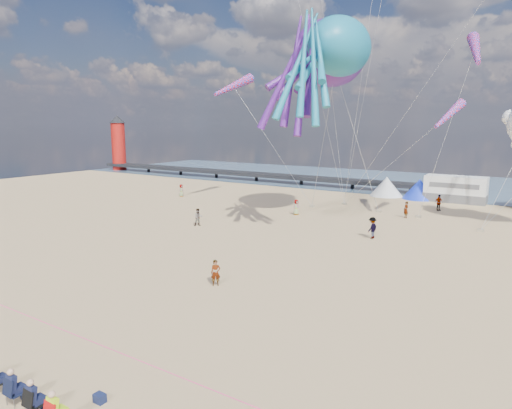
# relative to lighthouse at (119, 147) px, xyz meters

# --- Properties ---
(ground) EXTENTS (120.00, 120.00, 0.00)m
(ground) POSITION_rel_lighthouse_xyz_m (56.00, -44.00, -4.50)
(ground) COLOR tan
(ground) RESTS_ON ground
(water) EXTENTS (120.00, 120.00, 0.00)m
(water) POSITION_rel_lighthouse_xyz_m (56.00, 11.00, -4.48)
(water) COLOR #3D5A75
(water) RESTS_ON ground
(pier) EXTENTS (60.00, 3.00, 0.50)m
(pier) POSITION_rel_lighthouse_xyz_m (28.00, 0.00, -3.50)
(pier) COLOR black
(pier) RESTS_ON ground
(lighthouse) EXTENTS (2.60, 2.60, 9.00)m
(lighthouse) POSITION_rel_lighthouse_xyz_m (0.00, 0.00, 0.00)
(lighthouse) COLOR #A5140F
(lighthouse) RESTS_ON ground
(motorhome_0) EXTENTS (6.60, 2.50, 3.00)m
(motorhome_0) POSITION_rel_lighthouse_xyz_m (62.00, -4.00, -3.00)
(motorhome_0) COLOR silver
(motorhome_0) RESTS_ON ground
(tent_white) EXTENTS (4.00, 4.00, 2.40)m
(tent_white) POSITION_rel_lighthouse_xyz_m (54.00, -4.00, -3.30)
(tent_white) COLOR white
(tent_white) RESTS_ON ground
(tent_blue) EXTENTS (4.00, 4.00, 2.40)m
(tent_blue) POSITION_rel_lighthouse_xyz_m (58.00, -4.00, -3.30)
(tent_blue) COLOR #1933CC
(tent_blue) RESTS_ON ground
(spectator_row) EXTENTS (6.10, 0.90, 1.30)m
(spectator_row) POSITION_rel_lighthouse_xyz_m (57.38, -53.07, -3.85)
(spectator_row) COLOR black
(spectator_row) RESTS_ON ground
(cooler_navy) EXTENTS (0.38, 0.28, 0.30)m
(cooler_navy) POSITION_rel_lighthouse_xyz_m (59.52, -51.54, -4.35)
(cooler_navy) COLOR #131B3D
(cooler_navy) RESTS_ON ground
(rope_line) EXTENTS (34.00, 0.03, 0.03)m
(rope_line) POSITION_rel_lighthouse_xyz_m (56.00, -49.00, -4.48)
(rope_line) COLOR #F2338C
(rope_line) RESTS_ON ground
(standing_person) EXTENTS (0.64, 0.61, 1.48)m
(standing_person) POSITION_rel_lighthouse_xyz_m (55.95, -40.88, -3.76)
(standing_person) COLOR tan
(standing_person) RESTS_ON ground
(beachgoer_0) EXTENTS (0.52, 0.65, 1.54)m
(beachgoer_0) POSITION_rel_lighthouse_xyz_m (50.21, -20.67, -3.73)
(beachgoer_0) COLOR #7F6659
(beachgoer_0) RESTS_ON ground
(beachgoer_1) EXTENTS (0.86, 0.90, 1.56)m
(beachgoer_1) POSITION_rel_lighthouse_xyz_m (45.30, -29.79, -3.72)
(beachgoer_1) COLOR #7F6659
(beachgoer_1) RESTS_ON ground
(beachgoer_2) EXTENTS (0.80, 0.94, 1.71)m
(beachgoer_2) POSITION_rel_lighthouse_xyz_m (59.71, -25.76, -3.65)
(beachgoer_2) COLOR #7F6659
(beachgoer_2) RESTS_ON ground
(beachgoer_3) EXTENTS (1.18, 1.24, 1.69)m
(beachgoer_3) POSITION_rel_lighthouse_xyz_m (61.59, -10.67, -3.66)
(beachgoer_3) COLOR #7F6659
(beachgoer_3) RESTS_ON ground
(beachgoer_5) EXTENTS (1.42, 1.34, 1.60)m
(beachgoer_5) POSITION_rel_lighthouse_xyz_m (59.75, -16.27, -3.70)
(beachgoer_5) COLOR #7F6659
(beachgoer_5) RESTS_ON ground
(beachgoer_6) EXTENTS (0.43, 0.60, 1.53)m
(beachgoer_6) POSITION_rel_lighthouse_xyz_m (32.88, -18.38, -3.73)
(beachgoer_6) COLOR #7F6659
(beachgoer_6) RESTS_ON ground
(sandbag_a) EXTENTS (0.50, 0.35, 0.22)m
(sandbag_a) POSITION_rel_lighthouse_xyz_m (49.76, -16.21, -4.39)
(sandbag_a) COLOR gray
(sandbag_a) RESTS_ON ground
(sandbag_b) EXTENTS (0.50, 0.35, 0.22)m
(sandbag_b) POSITION_rel_lighthouse_xyz_m (56.68, -15.01, -4.39)
(sandbag_b) COLOR gray
(sandbag_b) RESTS_ON ground
(sandbag_c) EXTENTS (0.50, 0.35, 0.22)m
(sandbag_c) POSITION_rel_lighthouse_xyz_m (66.61, -18.55, -4.39)
(sandbag_c) COLOR gray
(sandbag_c) RESTS_ON ground
(sandbag_d) EXTENTS (0.50, 0.35, 0.22)m
(sandbag_d) POSITION_rel_lighthouse_xyz_m (60.75, -15.54, -4.39)
(sandbag_d) COLOR gray
(sandbag_d) RESTS_ON ground
(sandbag_e) EXTENTS (0.50, 0.35, 0.22)m
(sandbag_e) POSITION_rel_lighthouse_xyz_m (52.03, -12.77, -4.39)
(sandbag_e) COLOR gray
(sandbag_e) RESTS_ON ground
(kite_octopus_teal) EXTENTS (6.33, 10.59, 11.31)m
(kite_octopus_teal) POSITION_rel_lighthouse_xyz_m (55.52, -23.53, 10.67)
(kite_octopus_teal) COLOR #187392
(kite_octopus_purple) EXTENTS (7.55, 11.71, 12.39)m
(kite_octopus_purple) POSITION_rel_lighthouse_xyz_m (53.81, -21.45, 10.52)
(kite_octopus_purple) COLOR #4F1A7B
(windsock_left) EXTENTS (1.80, 6.14, 6.05)m
(windsock_left) POSITION_rel_lighthouse_xyz_m (41.24, -18.74, 8.43)
(windsock_left) COLOR red
(windsock_mid) EXTENTS (2.49, 6.65, 6.60)m
(windsock_mid) POSITION_rel_lighthouse_xyz_m (65.10, -18.83, 10.25)
(windsock_mid) COLOR red
(windsock_right) EXTENTS (2.33, 4.56, 4.51)m
(windsock_right) POSITION_rel_lighthouse_xyz_m (62.95, -16.03, 5.21)
(windsock_right) COLOR red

